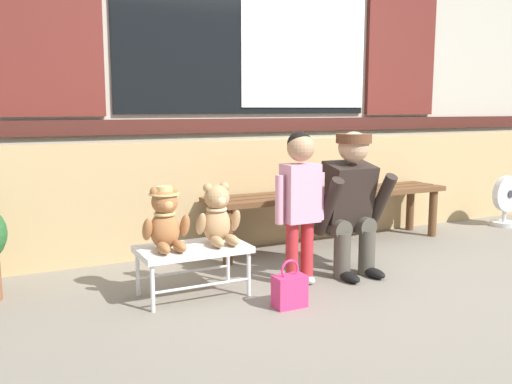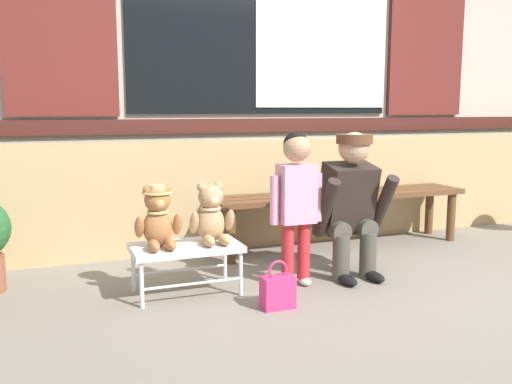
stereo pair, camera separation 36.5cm
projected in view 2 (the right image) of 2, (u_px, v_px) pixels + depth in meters
ground_plane at (379, 292)px, 3.34m from camera, size 60.00×60.00×0.00m
brick_low_wall at (284, 190)px, 4.59m from camera, size 7.56×0.25×0.85m
shop_facade at (261, 48)px, 4.89m from camera, size 7.72×0.26×3.21m
wooden_bench_long at (341, 201)px, 4.38m from camera, size 2.10×0.40×0.44m
small_display_bench at (186, 250)px, 3.28m from camera, size 0.64×0.36×0.30m
teddy_bear_with_hat at (158, 218)px, 3.19m from camera, size 0.28×0.27×0.36m
teddy_bear_plain at (211, 215)px, 3.31m from camera, size 0.28×0.26×0.36m
child_standing at (296, 192)px, 3.39m from camera, size 0.35×0.18×0.96m
adult_crouching at (351, 204)px, 3.61m from camera, size 0.50×0.49×0.95m
handbag_on_ground at (278, 291)px, 3.06m from camera, size 0.18×0.11×0.27m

